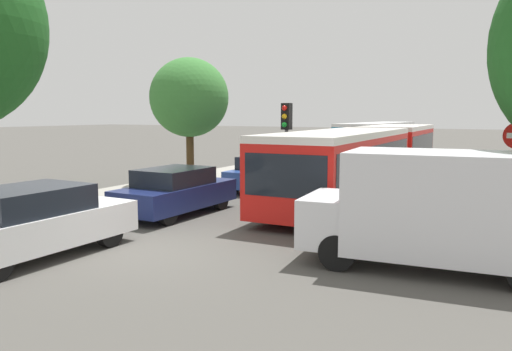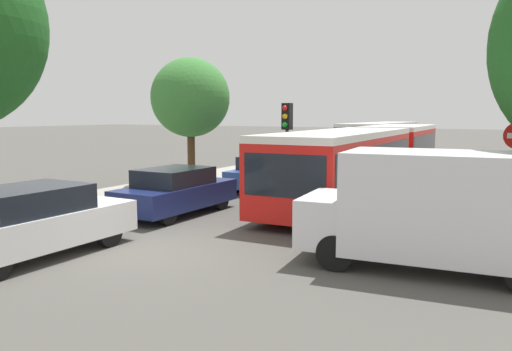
% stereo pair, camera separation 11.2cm
% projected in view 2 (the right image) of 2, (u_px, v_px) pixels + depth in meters
% --- Properties ---
extents(ground_plane, '(200.00, 200.00, 0.00)m').
position_uv_depth(ground_plane, '(146.00, 251.00, 11.09)').
color(ground_plane, '#4F4C47').
extents(kerb_strip_left, '(3.20, 36.51, 0.14)m').
position_uv_depth(kerb_strip_left, '(237.00, 173.00, 25.30)').
color(kerb_strip_left, '#9E998E').
rests_on(kerb_strip_left, ground).
extents(articulated_bus, '(2.97, 16.76, 2.48)m').
position_uv_depth(articulated_bus, '(370.00, 155.00, 19.54)').
color(articulated_bus, red).
rests_on(articulated_bus, ground).
extents(city_bus_rear, '(2.80, 11.35, 2.43)m').
position_uv_depth(city_bus_rear, '(380.00, 137.00, 34.87)').
color(city_bus_rear, teal).
rests_on(city_bus_rear, ground).
extents(queued_car_white, '(1.91, 4.39, 1.52)m').
position_uv_depth(queued_car_white, '(31.00, 222.00, 10.55)').
color(queued_car_white, white).
rests_on(queued_car_white, ground).
extents(queued_car_navy, '(1.79, 4.12, 1.42)m').
position_uv_depth(queued_car_navy, '(176.00, 191.00, 15.04)').
color(queued_car_navy, navy).
rests_on(queued_car_navy, ground).
extents(queued_car_blue, '(1.73, 3.98, 1.38)m').
position_uv_depth(queued_car_blue, '(267.00, 173.00, 19.90)').
color(queued_car_blue, '#284799').
rests_on(queued_car_blue, ground).
extents(queued_car_green, '(1.77, 4.06, 1.40)m').
position_uv_depth(queued_car_green, '(311.00, 161.00, 24.79)').
color(queued_car_green, '#236638').
rests_on(queued_car_green, ground).
extents(white_van, '(5.17, 2.42, 2.31)m').
position_uv_depth(white_van, '(442.00, 208.00, 9.60)').
color(white_van, silver).
rests_on(white_van, ground).
extents(traffic_light, '(0.34, 0.37, 3.40)m').
position_uv_depth(traffic_light, '(287.00, 130.00, 17.00)').
color(traffic_light, '#56595E').
rests_on(traffic_light, ground).
extents(tree_left_mid, '(3.26, 3.26, 5.34)m').
position_uv_depth(tree_left_mid, '(190.00, 98.00, 20.65)').
color(tree_left_mid, '#51381E').
rests_on(tree_left_mid, ground).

